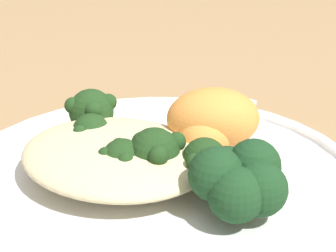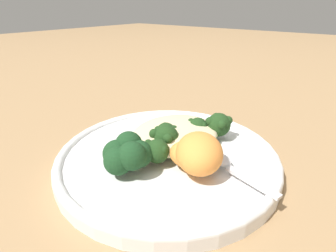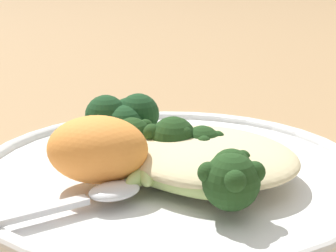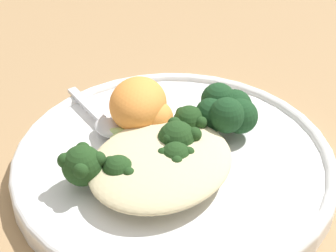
{
  "view_description": "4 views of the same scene",
  "coord_description": "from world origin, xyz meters",
  "px_view_note": "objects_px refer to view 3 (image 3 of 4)",
  "views": [
    {
      "loc": [
        0.17,
        -0.3,
        0.21
      ],
      "look_at": [
        0.0,
        0.0,
        0.06
      ],
      "focal_mm": 60.0,
      "sensor_mm": 36.0,
      "label": 1
    },
    {
      "loc": [
        0.24,
        0.18,
        0.2
      ],
      "look_at": [
        0.0,
        -0.01,
        0.06
      ],
      "focal_mm": 28.0,
      "sensor_mm": 36.0,
      "label": 2
    },
    {
      "loc": [
        -0.26,
        0.28,
        0.17
      ],
      "look_at": [
        -0.01,
        0.0,
        0.05
      ],
      "focal_mm": 60.0,
      "sensor_mm": 36.0,
      "label": 3
    },
    {
      "loc": [
        -0.3,
        -0.27,
        0.34
      ],
      "look_at": [
        0.01,
        0.01,
        0.04
      ],
      "focal_mm": 60.0,
      "sensor_mm": 36.0,
      "label": 4
    }
  ],
  "objects_px": {
    "plate": "(175,178)",
    "sweet_potato_chunk_0": "(97,149)",
    "broccoli_stalk_0": "(213,180)",
    "spoon": "(97,196)",
    "quinoa_mound": "(207,155)",
    "broccoli_stalk_3": "(166,144)",
    "sweet_potato_chunk_1": "(112,153)",
    "kale_tuft": "(122,118)",
    "broccoli_stalk_2": "(193,149)",
    "broccoli_stalk_4": "(136,145)",
    "broccoli_stalk_1": "(201,171)"
  },
  "relations": [
    {
      "from": "quinoa_mound",
      "to": "sweet_potato_chunk_1",
      "type": "distance_m",
      "value": 0.07
    },
    {
      "from": "plate",
      "to": "broccoli_stalk_2",
      "type": "bearing_deg",
      "value": -147.71
    },
    {
      "from": "spoon",
      "to": "sweet_potato_chunk_0",
      "type": "bearing_deg",
      "value": -117.73
    },
    {
      "from": "kale_tuft",
      "to": "quinoa_mound",
      "type": "bearing_deg",
      "value": 178.88
    },
    {
      "from": "broccoli_stalk_0",
      "to": "quinoa_mound",
      "type": "bearing_deg",
      "value": 125.39
    },
    {
      "from": "sweet_potato_chunk_0",
      "to": "spoon",
      "type": "height_order",
      "value": "sweet_potato_chunk_0"
    },
    {
      "from": "kale_tuft",
      "to": "sweet_potato_chunk_1",
      "type": "bearing_deg",
      "value": 131.82
    },
    {
      "from": "sweet_potato_chunk_1",
      "to": "broccoli_stalk_4",
      "type": "bearing_deg",
      "value": -79.13
    },
    {
      "from": "broccoli_stalk_2",
      "to": "broccoli_stalk_4",
      "type": "distance_m",
      "value": 0.04
    },
    {
      "from": "quinoa_mound",
      "to": "broccoli_stalk_1",
      "type": "relative_size",
      "value": 1.55
    },
    {
      "from": "broccoli_stalk_3",
      "to": "sweet_potato_chunk_0",
      "type": "distance_m",
      "value": 0.06
    },
    {
      "from": "broccoli_stalk_0",
      "to": "broccoli_stalk_2",
      "type": "height_order",
      "value": "broccoli_stalk_0"
    },
    {
      "from": "broccoli_stalk_2",
      "to": "sweet_potato_chunk_0",
      "type": "xyz_separation_m",
      "value": [
        0.03,
        0.06,
        0.01
      ]
    },
    {
      "from": "quinoa_mound",
      "to": "sweet_potato_chunk_1",
      "type": "relative_size",
      "value": 2.84
    },
    {
      "from": "sweet_potato_chunk_1",
      "to": "spoon",
      "type": "relative_size",
      "value": 0.46
    },
    {
      "from": "plate",
      "to": "sweet_potato_chunk_0",
      "type": "distance_m",
      "value": 0.07
    },
    {
      "from": "broccoli_stalk_0",
      "to": "spoon",
      "type": "relative_size",
      "value": 1.09
    },
    {
      "from": "broccoli_stalk_2",
      "to": "quinoa_mound",
      "type": "bearing_deg",
      "value": -76.7
    },
    {
      "from": "plate",
      "to": "broccoli_stalk_0",
      "type": "height_order",
      "value": "broccoli_stalk_0"
    },
    {
      "from": "broccoli_stalk_0",
      "to": "broccoli_stalk_3",
      "type": "height_order",
      "value": "same"
    },
    {
      "from": "sweet_potato_chunk_0",
      "to": "sweet_potato_chunk_1",
      "type": "bearing_deg",
      "value": -83.77
    },
    {
      "from": "sweet_potato_chunk_1",
      "to": "kale_tuft",
      "type": "bearing_deg",
      "value": -48.18
    },
    {
      "from": "plate",
      "to": "broccoli_stalk_4",
      "type": "bearing_deg",
      "value": 29.46
    },
    {
      "from": "broccoli_stalk_3",
      "to": "spoon",
      "type": "relative_size",
      "value": 0.85
    },
    {
      "from": "sweet_potato_chunk_0",
      "to": "kale_tuft",
      "type": "xyz_separation_m",
      "value": [
        0.05,
        -0.07,
        -0.0
      ]
    },
    {
      "from": "broccoli_stalk_0",
      "to": "sweet_potato_chunk_1",
      "type": "relative_size",
      "value": 2.35
    },
    {
      "from": "broccoli_stalk_1",
      "to": "sweet_potato_chunk_0",
      "type": "relative_size",
      "value": 1.27
    },
    {
      "from": "broccoli_stalk_2",
      "to": "spoon",
      "type": "relative_size",
      "value": 0.74
    },
    {
      "from": "quinoa_mound",
      "to": "broccoli_stalk_2",
      "type": "relative_size",
      "value": 1.78
    },
    {
      "from": "broccoli_stalk_3",
      "to": "sweet_potato_chunk_0",
      "type": "xyz_separation_m",
      "value": [
        0.01,
        0.05,
        0.01
      ]
    },
    {
      "from": "kale_tuft",
      "to": "spoon",
      "type": "bearing_deg",
      "value": 129.68
    },
    {
      "from": "quinoa_mound",
      "to": "kale_tuft",
      "type": "xyz_separation_m",
      "value": [
        0.09,
        -0.0,
        0.01
      ]
    },
    {
      "from": "plate",
      "to": "kale_tuft",
      "type": "bearing_deg",
      "value": -8.76
    },
    {
      "from": "broccoli_stalk_0",
      "to": "sweet_potato_chunk_1",
      "type": "bearing_deg",
      "value": 179.57
    },
    {
      "from": "broccoli_stalk_4",
      "to": "kale_tuft",
      "type": "height_order",
      "value": "kale_tuft"
    },
    {
      "from": "kale_tuft",
      "to": "sweet_potato_chunk_0",
      "type": "bearing_deg",
      "value": 126.2
    },
    {
      "from": "broccoli_stalk_3",
      "to": "broccoli_stalk_4",
      "type": "height_order",
      "value": "broccoli_stalk_3"
    },
    {
      "from": "broccoli_stalk_4",
      "to": "broccoli_stalk_2",
      "type": "bearing_deg",
      "value": -111.16
    },
    {
      "from": "broccoli_stalk_1",
      "to": "spoon",
      "type": "distance_m",
      "value": 0.07
    },
    {
      "from": "kale_tuft",
      "to": "spoon",
      "type": "height_order",
      "value": "kale_tuft"
    },
    {
      "from": "quinoa_mound",
      "to": "kale_tuft",
      "type": "relative_size",
      "value": 2.25
    },
    {
      "from": "broccoli_stalk_4",
      "to": "sweet_potato_chunk_0",
      "type": "height_order",
      "value": "sweet_potato_chunk_0"
    },
    {
      "from": "quinoa_mound",
      "to": "broccoli_stalk_3",
      "type": "distance_m",
      "value": 0.03
    },
    {
      "from": "broccoli_stalk_0",
      "to": "spoon",
      "type": "distance_m",
      "value": 0.07
    },
    {
      "from": "broccoli_stalk_4",
      "to": "spoon",
      "type": "relative_size",
      "value": 0.77
    },
    {
      "from": "plate",
      "to": "spoon",
      "type": "bearing_deg",
      "value": 95.21
    },
    {
      "from": "spoon",
      "to": "broccoli_stalk_2",
      "type": "bearing_deg",
      "value": -168.2
    },
    {
      "from": "plate",
      "to": "quinoa_mound",
      "type": "distance_m",
      "value": 0.03
    },
    {
      "from": "broccoli_stalk_0",
      "to": "kale_tuft",
      "type": "xyz_separation_m",
      "value": [
        0.13,
        -0.05,
        0.0
      ]
    },
    {
      "from": "plate",
      "to": "broccoli_stalk_0",
      "type": "xyz_separation_m",
      "value": [
        -0.06,
        0.03,
        0.03
      ]
    }
  ]
}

